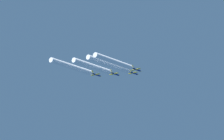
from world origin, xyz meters
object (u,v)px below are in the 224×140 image
at_px(jet_left_wingman, 115,74).
at_px(jet_right_wingman, 136,70).
at_px(jet_outer_left, 96,75).
at_px(jet_lead, 134,73).

distance_m(jet_left_wingman, jet_right_wingman, 21.64).
bearing_deg(jet_left_wingman, jet_outer_left, -132.99).
distance_m(jet_lead, jet_right_wingman, 14.26).
bearing_deg(jet_right_wingman, jet_outer_left, -160.57).
bearing_deg(jet_left_wingman, jet_lead, 41.68).
xyz_separation_m(jet_lead, jet_right_wingman, (10.40, -9.67, -1.32)).
bearing_deg(jet_lead, jet_left_wingman, -138.32).
height_order(jet_lead, jet_right_wingman, jet_lead).
relative_size(jet_lead, jet_left_wingman, 1.00).
height_order(jet_lead, jet_outer_left, jet_lead).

